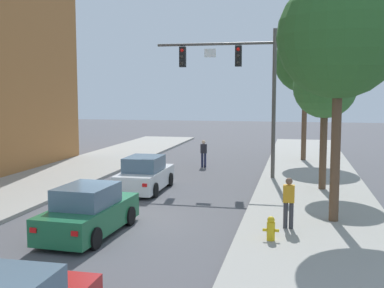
# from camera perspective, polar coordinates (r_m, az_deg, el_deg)

# --- Properties ---
(ground_plane) EXTENTS (120.00, 120.00, 0.00)m
(ground_plane) POSITION_cam_1_polar(r_m,az_deg,el_deg) (17.10, -7.82, -9.08)
(ground_plane) COLOR #4C4C51
(sidewalk_right) EXTENTS (5.00, 60.00, 0.15)m
(sidewalk_right) POSITION_cam_1_polar(r_m,az_deg,el_deg) (16.10, 14.80, -9.92)
(sidewalk_right) COLOR #99968E
(sidewalk_right) RESTS_ON ground
(traffic_signal_mast) EXTENTS (6.16, 0.38, 7.50)m
(traffic_signal_mast) POSITION_cam_1_polar(r_m,az_deg,el_deg) (24.66, 5.76, 8.07)
(traffic_signal_mast) COLOR #514C47
(traffic_signal_mast) RESTS_ON sidewalk_right
(car_lead_white) EXTENTS (1.87, 4.26, 1.60)m
(car_lead_white) POSITION_cam_1_polar(r_m,az_deg,el_deg) (21.97, -5.63, -3.73)
(car_lead_white) COLOR silver
(car_lead_white) RESTS_ON ground
(car_following_green) EXTENTS (1.98, 4.31, 1.60)m
(car_following_green) POSITION_cam_1_polar(r_m,az_deg,el_deg) (15.56, -12.19, -7.95)
(car_following_green) COLOR #1E663D
(car_following_green) RESTS_ON ground
(pedestrian_crossing_road) EXTENTS (0.36, 0.22, 1.64)m
(pedestrian_crossing_road) POSITION_cam_1_polar(r_m,az_deg,el_deg) (28.78, 1.40, -0.98)
(pedestrian_crossing_road) COLOR #232847
(pedestrian_crossing_road) RESTS_ON ground
(pedestrian_sidewalk_right_walker) EXTENTS (0.36, 0.22, 1.64)m
(pedestrian_sidewalk_right_walker) POSITION_cam_1_polar(r_m,az_deg,el_deg) (15.61, 11.45, -6.61)
(pedestrian_sidewalk_right_walker) COLOR #333338
(pedestrian_sidewalk_right_walker) RESTS_ON sidewalk_right
(fire_hydrant) EXTENTS (0.48, 0.24, 0.72)m
(fire_hydrant) POSITION_cam_1_polar(r_m,az_deg,el_deg) (14.42, 9.39, -9.90)
(fire_hydrant) COLOR gold
(fire_hydrant) RESTS_ON sidewalk_right
(street_tree_nearest) EXTENTS (4.07, 4.07, 8.18)m
(street_tree_nearest) POSITION_cam_1_polar(r_m,az_deg,el_deg) (16.67, 17.15, 12.07)
(street_tree_nearest) COLOR brown
(street_tree_nearest) RESTS_ON sidewalk_right
(street_tree_second) EXTENTS (2.81, 2.81, 6.00)m
(street_tree_second) POSITION_cam_1_polar(r_m,az_deg,el_deg) (22.06, 15.58, 6.50)
(street_tree_second) COLOR brown
(street_tree_second) RESTS_ON sidewalk_right
(street_tree_third) EXTENTS (3.94, 3.94, 8.26)m
(street_tree_third) POSITION_cam_1_polar(r_m,az_deg,el_deg) (31.53, 13.40, 9.48)
(street_tree_third) COLOR brown
(street_tree_third) RESTS_ON sidewalk_right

